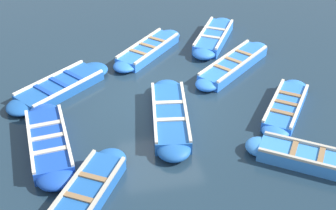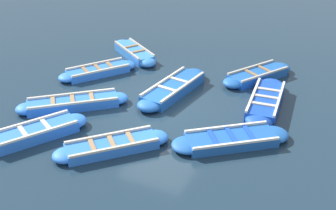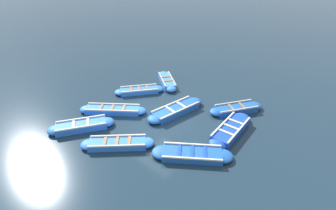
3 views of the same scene
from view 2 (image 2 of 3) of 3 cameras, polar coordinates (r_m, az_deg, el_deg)
The scene contains 10 objects.
ground_plane at distance 16.20m, azimuth -0.81°, elevation -0.35°, with size 120.00×120.00×0.00m, color #1C303F.
boat_drifting at distance 18.50m, azimuth 10.87°, elevation 3.60°, with size 3.19×2.37×0.40m.
boat_stern_in at distance 16.57m, azimuth 11.81°, elevation 0.42°, with size 3.70×1.28×0.43m.
boat_broadside at distance 16.47m, azimuth -11.53°, elevation 0.21°, with size 3.02×3.43×0.39m.
boat_centre at distance 20.26m, azimuth -4.14°, elevation 6.38°, with size 2.34×2.97×0.41m.
boat_mid_row at distance 14.35m, azimuth 7.68°, elevation -4.20°, with size 3.02×3.50×0.35m.
boat_far_corner at distance 15.06m, azimuth -15.90°, elevation -3.27°, with size 3.33×2.45×0.41m.
boat_inner_gap at distance 18.77m, azimuth -8.54°, elevation 4.13°, with size 3.03×2.50×0.35m.
boat_outer_left at distance 17.08m, azimuth 0.61°, elevation 1.99°, with size 3.90×1.41×0.43m.
boat_outer_right at distance 14.02m, azimuth -6.86°, elevation -4.98°, with size 3.06×3.02×0.37m.
Camera 2 is at (12.66, 6.27, 7.94)m, focal length 50.00 mm.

